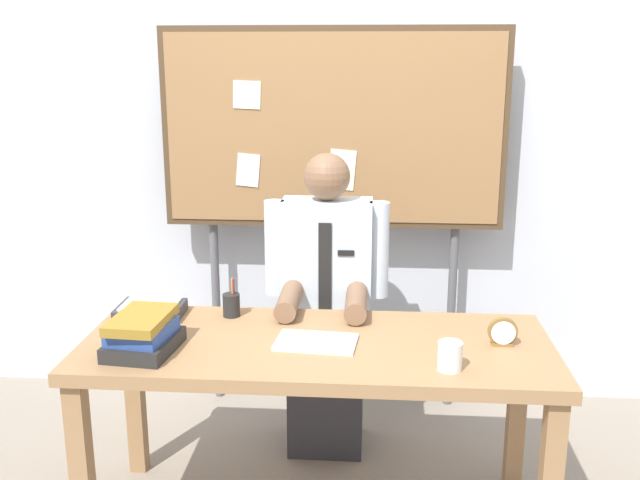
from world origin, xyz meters
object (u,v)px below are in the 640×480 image
object	(u,v)px
open_notebook	(315,342)
coffee_mug	(450,356)
desk_clock	(503,333)
pen_holder	(231,305)
person	(326,317)
bulletin_board	(333,134)
paper_tray	(151,310)
book_stack	(143,334)
desk	(317,365)

from	to	relation	value
open_notebook	coffee_mug	xyz separation A→B (m)	(0.47, -0.19, 0.04)
desk_clock	pen_holder	bearing A→B (deg)	167.76
person	bulletin_board	distance (m)	0.90
bulletin_board	pen_holder	distance (m)	1.04
coffee_mug	pen_holder	bearing A→B (deg)	151.49
person	pen_holder	bearing A→B (deg)	-139.89
person	desk_clock	world-z (taller)	person
coffee_mug	pen_holder	size ratio (longest dim) A/B	0.62
bulletin_board	coffee_mug	bearing A→B (deg)	-68.62
coffee_mug	paper_tray	size ratio (longest dim) A/B	0.38
coffee_mug	paper_tray	world-z (taller)	coffee_mug
pen_holder	paper_tray	xyz separation A→B (m)	(-0.33, -0.03, -0.02)
pen_holder	open_notebook	bearing A→B (deg)	-35.71
desk_clock	coffee_mug	world-z (taller)	desk_clock
bulletin_board	coffee_mug	world-z (taller)	bulletin_board
person	book_stack	bearing A→B (deg)	-131.58
book_stack	coffee_mug	bearing A→B (deg)	-3.84
person	coffee_mug	xyz separation A→B (m)	(0.47, -0.77, 0.16)
open_notebook	paper_tray	world-z (taller)	paper_tray
book_stack	paper_tray	world-z (taller)	book_stack
pen_holder	desk_clock	bearing A→B (deg)	-12.24
pen_holder	paper_tray	size ratio (longest dim) A/B	0.62
person	desk_clock	bearing A→B (deg)	-38.22
bulletin_board	paper_tray	world-z (taller)	bulletin_board
person	paper_tray	distance (m)	0.79
bulletin_board	desk_clock	bearing A→B (deg)	-54.90
desk	desk_clock	xyz separation A→B (m)	(0.69, 0.01, 0.14)
desk	book_stack	bearing A→B (deg)	-167.23
desk_clock	paper_tray	world-z (taller)	desk_clock
desk_clock	book_stack	bearing A→B (deg)	-173.24
desk	coffee_mug	bearing A→B (deg)	-24.31
desk	bulletin_board	xyz separation A→B (m)	(-0.00, 0.99, 0.77)
desk	pen_holder	distance (m)	0.47
desk	book_stack	xyz separation A→B (m)	(-0.62, -0.14, 0.16)
desk	paper_tray	bearing A→B (deg)	163.12
open_notebook	desk_clock	size ratio (longest dim) A/B	2.74
book_stack	desk	bearing A→B (deg)	12.77
desk	open_notebook	bearing A→B (deg)	-97.09
open_notebook	desk_clock	distance (m)	0.69
book_stack	coffee_mug	distance (m)	1.09
bulletin_board	desk	bearing A→B (deg)	-89.98
book_stack	coffee_mug	world-z (taller)	book_stack
paper_tray	bulletin_board	bearing A→B (deg)	48.11
person	coffee_mug	size ratio (longest dim) A/B	13.96
person	coffee_mug	world-z (taller)	person
person	desk_clock	size ratio (longest dim) A/B	12.77
coffee_mug	book_stack	bearing A→B (deg)	176.16
open_notebook	paper_tray	distance (m)	0.74
book_stack	open_notebook	world-z (taller)	book_stack
desk	coffee_mug	size ratio (longest dim) A/B	17.65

